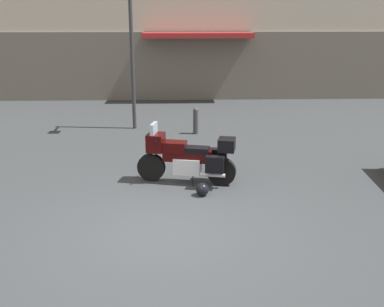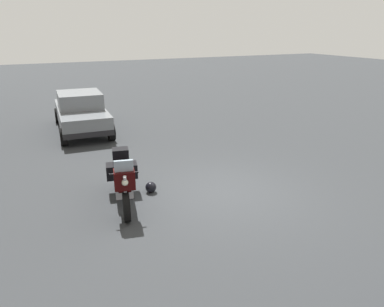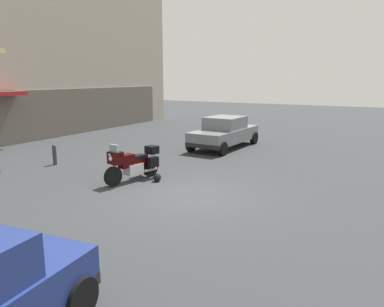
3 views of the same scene
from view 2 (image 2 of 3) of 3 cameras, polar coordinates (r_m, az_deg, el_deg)
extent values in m
plane|color=#2D3033|center=(9.38, 5.07, -6.02)|extent=(80.00, 80.00, 0.00)
cylinder|color=black|center=(8.03, -10.23, -8.24)|extent=(0.66, 0.27, 0.64)
cylinder|color=black|center=(9.50, -10.88, -3.84)|extent=(0.66, 0.27, 0.64)
cylinder|color=#B7B7BC|center=(7.86, -10.42, -5.39)|extent=(0.33, 0.14, 0.68)
cube|color=#B7B7BC|center=(8.76, -10.64, -5.16)|extent=(0.67, 0.52, 0.36)
cube|color=black|center=(8.66, -10.73, -3.71)|extent=(1.13, 0.51, 0.28)
cube|color=black|center=(8.32, -10.69, -3.35)|extent=(0.58, 0.44, 0.24)
cube|color=black|center=(8.79, -10.86, -2.37)|extent=(0.61, 0.41, 0.12)
cube|color=black|center=(7.89, -10.54, -3.97)|extent=(0.45, 0.51, 0.40)
cube|color=#8C9EAD|center=(7.74, -10.66, -2.04)|extent=(0.16, 0.41, 0.28)
sphere|color=#EAEACC|center=(7.72, -10.46, -4.48)|extent=(0.14, 0.14, 0.14)
cylinder|color=black|center=(7.92, -10.62, -3.09)|extent=(0.17, 0.61, 0.04)
cylinder|color=#B7B7BC|center=(9.36, -9.59, -4.25)|extent=(0.56, 0.20, 0.09)
cube|color=black|center=(9.31, -9.22, -2.51)|extent=(0.43, 0.28, 0.36)
cube|color=black|center=(9.29, -12.66, -2.78)|extent=(0.43, 0.28, 0.36)
cube|color=black|center=(9.37, -11.15, -0.06)|extent=(0.44, 0.47, 0.28)
cylinder|color=black|center=(9.01, -9.44, -6.25)|extent=(0.05, 0.13, 0.29)
sphere|color=black|center=(9.32, -6.47, -5.27)|extent=(0.28, 0.28, 0.28)
cube|color=slate|center=(15.35, -16.93, 5.75)|extent=(4.60, 2.03, 0.64)
cube|color=slate|center=(15.28, -17.18, 8.05)|extent=(1.99, 1.73, 0.60)
cube|color=#8C9EAD|center=(16.16, -17.51, 8.58)|extent=(0.15, 1.50, 0.51)
cube|color=#8C9EAD|center=(14.40, -16.80, 7.45)|extent=(0.15, 1.50, 0.48)
cube|color=black|center=(17.54, -17.65, 6.53)|extent=(0.22, 1.76, 0.20)
cube|color=black|center=(13.28, -15.81, 2.86)|extent=(0.22, 1.76, 0.20)
cylinder|color=black|center=(17.13, -20.28, 5.61)|extent=(0.65, 0.26, 0.64)
cylinder|color=black|center=(17.26, -14.70, 6.27)|extent=(0.65, 0.26, 0.64)
cylinder|color=black|center=(13.63, -19.48, 2.46)|extent=(0.65, 0.26, 0.64)
cylinder|color=black|center=(13.79, -12.53, 3.30)|extent=(0.65, 0.26, 0.64)
sphere|color=silver|center=(17.54, -19.28, 6.76)|extent=(0.14, 0.14, 0.14)
sphere|color=silver|center=(17.61, -16.13, 7.12)|extent=(0.14, 0.14, 0.14)
camera|label=1|loc=(14.20, 33.62, 15.77)|focal=44.32mm
camera|label=3|loc=(9.77, 75.27, 1.85)|focal=34.31mm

